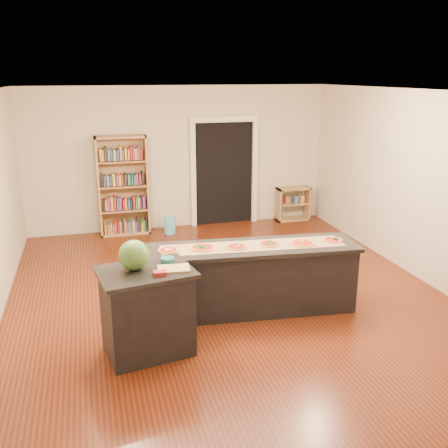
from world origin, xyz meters
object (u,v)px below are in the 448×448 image
object	(u,v)px
side_counter	(147,311)
watermelon	(134,255)
waste_bin	(170,225)
kitchen_island	(252,278)
low_shelf	(293,204)
bookshelf	(123,186)

from	to	relation	value
side_counter	watermelon	bearing A→B (deg)	142.17
waste_bin	kitchen_island	bearing A→B (deg)	-81.90
low_shelf	waste_bin	distance (m)	2.71
low_shelf	kitchen_island	bearing A→B (deg)	-119.86
kitchen_island	bookshelf	bearing A→B (deg)	114.95
side_counter	watermelon	distance (m)	0.66
side_counter	low_shelf	xyz separation A→B (m)	(3.63, 4.49, -0.14)
waste_bin	low_shelf	bearing A→B (deg)	5.15
side_counter	kitchen_island	bearing A→B (deg)	15.67
kitchen_island	side_counter	xyz separation A→B (m)	(-1.45, -0.68, 0.05)
low_shelf	watermelon	distance (m)	5.85
kitchen_island	side_counter	world-z (taller)	side_counter
low_shelf	watermelon	size ratio (longest dim) A/B	2.16
kitchen_island	watermelon	size ratio (longest dim) A/B	8.26
side_counter	waste_bin	distance (m)	4.36
side_counter	low_shelf	bearing A→B (deg)	41.48
kitchen_island	waste_bin	xyz separation A→B (m)	(-0.51, 3.56, -0.28)
side_counter	waste_bin	world-z (taller)	side_counter
kitchen_island	low_shelf	xyz separation A→B (m)	(2.18, 3.80, -0.10)
kitchen_island	low_shelf	distance (m)	4.39
kitchen_island	side_counter	distance (m)	1.60
kitchen_island	waste_bin	world-z (taller)	kitchen_island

